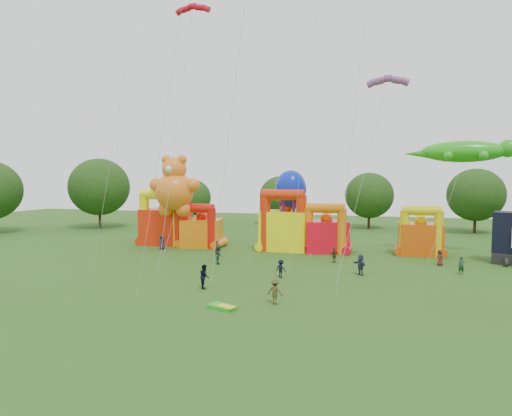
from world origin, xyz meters
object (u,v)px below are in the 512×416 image
(bouncy_castle_2, at_px, (285,227))
(gecko_kite, at_px, (450,196))
(spectator_4, at_px, (334,255))
(bouncy_castle_0, at_px, (165,223))
(spectator_0, at_px, (162,242))
(teddy_bear_kite, at_px, (174,196))
(octopus_kite, at_px, (294,207))

(bouncy_castle_2, height_order, gecko_kite, gecko_kite)
(bouncy_castle_2, xyz_separation_m, spectator_4, (6.64, -6.51, -2.04))
(bouncy_castle_0, xyz_separation_m, spectator_4, (22.92, -6.76, -1.99))
(gecko_kite, distance_m, spectator_4, 14.77)
(bouncy_castle_2, relative_size, spectator_4, 4.85)
(bouncy_castle_0, height_order, spectator_0, bouncy_castle_0)
(teddy_bear_kite, bearing_deg, octopus_kite, 10.47)
(bouncy_castle_2, distance_m, gecko_kite, 18.88)
(teddy_bear_kite, bearing_deg, spectator_0, -128.73)
(bouncy_castle_2, xyz_separation_m, octopus_kite, (1.06, 0.17, 2.41))
(bouncy_castle_0, relative_size, spectator_4, 4.77)
(teddy_bear_kite, height_order, spectator_0, teddy_bear_kite)
(teddy_bear_kite, xyz_separation_m, spectator_0, (-1.03, -1.28, -5.67))
(gecko_kite, bearing_deg, teddy_bear_kite, -175.42)
(octopus_kite, bearing_deg, bouncy_castle_0, 179.71)
(bouncy_castle_0, height_order, teddy_bear_kite, teddy_bear_kite)
(spectator_0, height_order, spectator_4, spectator_0)
(gecko_kite, bearing_deg, bouncy_castle_0, 179.63)
(bouncy_castle_0, height_order, gecko_kite, gecko_kite)
(teddy_bear_kite, relative_size, octopus_kite, 1.19)
(octopus_kite, bearing_deg, gecko_kite, -0.46)
(bouncy_castle_0, bearing_deg, teddy_bear_kite, -46.11)
(gecko_kite, distance_m, octopus_kite, 17.47)
(bouncy_castle_0, height_order, octopus_kite, octopus_kite)
(gecko_kite, relative_size, octopus_kite, 1.34)
(bouncy_castle_2, relative_size, spectator_0, 4.22)
(bouncy_castle_0, bearing_deg, bouncy_castle_2, -0.89)
(spectator_0, bearing_deg, teddy_bear_kite, 49.76)
(bouncy_castle_2, bearing_deg, gecko_kite, 0.08)
(bouncy_castle_0, bearing_deg, spectator_0, -67.79)
(teddy_bear_kite, bearing_deg, bouncy_castle_0, 133.89)
(bouncy_castle_0, distance_m, bouncy_castle_2, 16.28)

